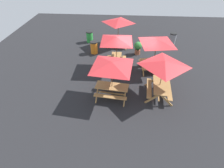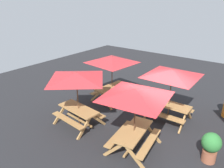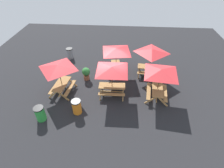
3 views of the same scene
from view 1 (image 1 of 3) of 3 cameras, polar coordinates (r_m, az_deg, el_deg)
name	(u,v)px [view 1 (image 1 of 3)]	position (r m, az deg, el deg)	size (l,w,h in m)	color
ground_plane	(134,67)	(12.75, 7.12, 5.61)	(24.00, 24.00, 0.00)	#232326
picnic_table_0	(157,44)	(11.68, 14.41, 12.64)	(2.80, 2.80, 2.34)	#A87A44
picnic_table_1	(117,42)	(11.62, 1.53, 13.70)	(2.83, 2.83, 2.34)	#A87A44
picnic_table_2	(112,67)	(8.93, 0.00, 5.49)	(2.81, 2.81, 2.34)	#A87A44
picnic_table_3	(164,66)	(9.41, 16.59, 5.63)	(2.18, 2.18, 2.34)	#A87A44
picnic_table_4	(118,23)	(14.88, 2.09, 19.32)	(2.22, 2.22, 2.34)	#A87A44
trash_bin_gray	(173,38)	(16.65, 19.19, 13.86)	(0.59, 0.59, 0.98)	gray
trash_bin_green	(90,37)	(16.25, -7.31, 15.07)	(0.59, 0.59, 0.98)	green
trash_bin_orange	(94,47)	(14.30, -5.89, 11.82)	(0.59, 0.59, 0.98)	orange
potted_plant_0	(138,47)	(14.17, 8.45, 11.77)	(0.61, 0.61, 1.03)	#935138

